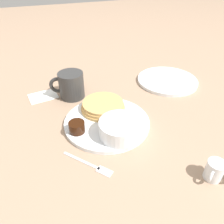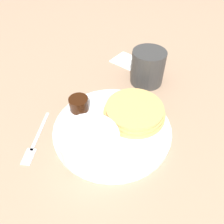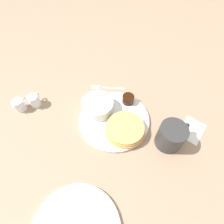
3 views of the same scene
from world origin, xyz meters
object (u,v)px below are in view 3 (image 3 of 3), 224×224
Objects in this scene: bowl at (98,106)px; creamer_pitcher_near at (34,101)px; creamer_pitcher_far at (20,105)px; fork at (104,88)px; coffee_mug at (171,136)px; plate at (114,120)px.

creamer_pitcher_near is at bearing 127.33° from bowl.
creamer_pitcher_near is (-0.15, 0.20, -0.01)m from bowl.
bowl is 0.30m from creamer_pitcher_far.
fork is (0.10, 0.07, -0.04)m from bowl.
coffee_mug is 0.34m from fork.
coffee_mug reaches higher than plate.
coffee_mug is at bearing -70.55° from plate.
bowl is 0.99× the size of fork.
creamer_pitcher_far is at bearing 120.18° from coffee_mug.
plate is 4.71× the size of creamer_pitcher_near.
coffee_mug is 2.05× the size of creamer_pitcher_far.
creamer_pitcher_near is (-0.17, 0.27, 0.02)m from plate.
creamer_pitcher_near is at bearing -24.16° from creamer_pitcher_far.
coffee_mug is 1.02× the size of fork.
creamer_pitcher_near reaches higher than fork.
creamer_pitcher_far is (-0.28, 0.49, -0.02)m from coffee_mug.
fork is (0.25, -0.13, -0.02)m from creamer_pitcher_near.
bowl reaches higher than creamer_pitcher_near.
plate is at bearing -79.68° from bowl.
plate is at bearing -121.12° from fork.
bowl is 0.97× the size of coffee_mug.
bowl is at bearing 107.03° from coffee_mug.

